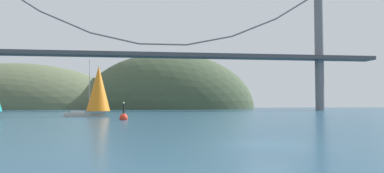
# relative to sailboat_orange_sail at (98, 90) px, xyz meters

# --- Properties ---
(ground_plane) EXTENTS (360.00, 360.00, 0.00)m
(ground_plane) POSITION_rel_sailboat_orange_sail_xyz_m (13.84, -45.48, -4.44)
(ground_plane) COLOR navy
(headland_center) EXTENTS (71.09, 44.00, 46.18)m
(headland_center) POSITION_rel_sailboat_orange_sail_xyz_m (18.84, 89.52, -4.44)
(headland_center) COLOR #425138
(headland_center) RESTS_ON ground_plane
(headland_left) EXTENTS (83.95, 44.00, 35.91)m
(headland_left) POSITION_rel_sailboat_orange_sail_xyz_m (-41.16, 89.52, -4.44)
(headland_left) COLOR #5B6647
(headland_left) RESTS_ON ground_plane
(suspension_bridge) EXTENTS (137.45, 6.00, 38.63)m
(suspension_bridge) POSITION_rel_sailboat_orange_sail_xyz_m (13.84, 49.52, 13.55)
(suspension_bridge) COLOR slate
(suspension_bridge) RESTS_ON ground_plane
(sailboat_orange_sail) EXTENTS (7.73, 4.37, 9.61)m
(sailboat_orange_sail) POSITION_rel_sailboat_orange_sail_xyz_m (0.00, 0.00, 0.00)
(sailboat_orange_sail) COLOR #B7B2A8
(sailboat_orange_sail) RESTS_ON ground_plane
(channel_buoy) EXTENTS (1.10, 1.10, 2.64)m
(channel_buoy) POSITION_rel_sailboat_orange_sail_xyz_m (5.01, -14.10, -4.07)
(channel_buoy) COLOR red
(channel_buoy) RESTS_ON ground_plane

